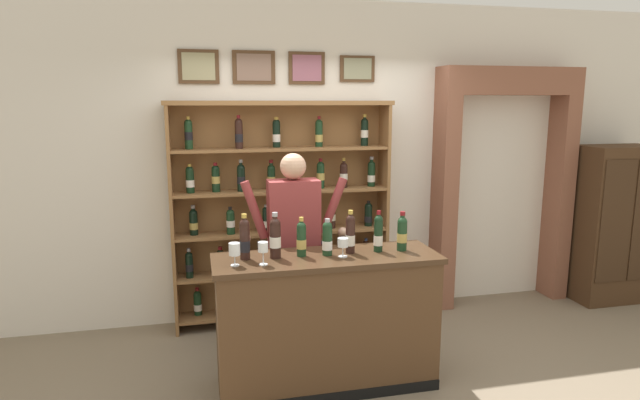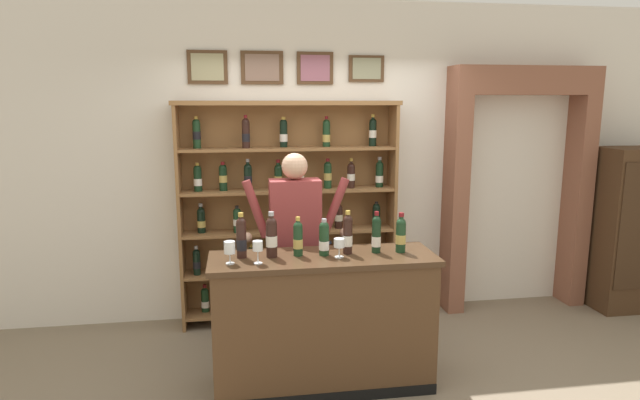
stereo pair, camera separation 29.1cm
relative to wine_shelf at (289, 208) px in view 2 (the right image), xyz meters
name	(u,v)px [view 2 (the right image)]	position (x,y,z in m)	size (l,w,h in m)	color
ground_plane	(347,383)	(0.31, -1.28, -1.11)	(14.00, 14.00, 0.02)	#7A6B56
back_wall	(317,161)	(0.31, 0.23, 0.42)	(12.00, 0.19, 3.02)	silver
wine_shelf	(289,208)	(0.00, 0.00, 0.00)	(2.06, 0.31, 2.10)	olive
archway_doorway	(514,173)	(2.32, 0.10, 0.27)	(1.49, 0.45, 2.43)	brown
side_cabinet	(635,229)	(3.49, -0.24, -0.27)	(0.80, 0.48, 1.65)	#422B19
tasting_counter	(323,322)	(0.12, -1.28, -0.60)	(1.63, 0.54, 1.00)	#4C331E
shopkeeper	(295,232)	(-0.02, -0.74, -0.05)	(0.88, 0.22, 1.69)	#2D3347
tasting_bottle_brunello	(241,237)	(-0.46, -1.23, 0.05)	(0.07, 0.07, 0.32)	black
tasting_bottle_bianco	(272,236)	(-0.24, -1.25, 0.06)	(0.08, 0.08, 0.33)	black
tasting_bottle_grappa	(298,238)	(-0.05, -1.24, 0.03)	(0.07, 0.07, 0.28)	#19381E
tasting_bottle_chianti	(324,238)	(0.13, -1.26, 0.03)	(0.07, 0.07, 0.27)	#19381E
tasting_bottle_prosecco	(348,234)	(0.31, -1.25, 0.05)	(0.07, 0.07, 0.32)	black
tasting_bottle_riserva	(376,234)	(0.52, -1.26, 0.04)	(0.07, 0.07, 0.31)	black
tasting_bottle_vin_santo	(401,234)	(0.70, -1.27, 0.04)	(0.07, 0.07, 0.29)	#19381E
wine_glass_right	(339,244)	(0.23, -1.33, 0.00)	(0.08, 0.08, 0.14)	silver
wine_glass_spare	(258,247)	(-0.35, -1.39, 0.02)	(0.07, 0.07, 0.16)	silver
wine_glass_center	(230,249)	(-0.54, -1.37, 0.01)	(0.08, 0.08, 0.16)	silver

